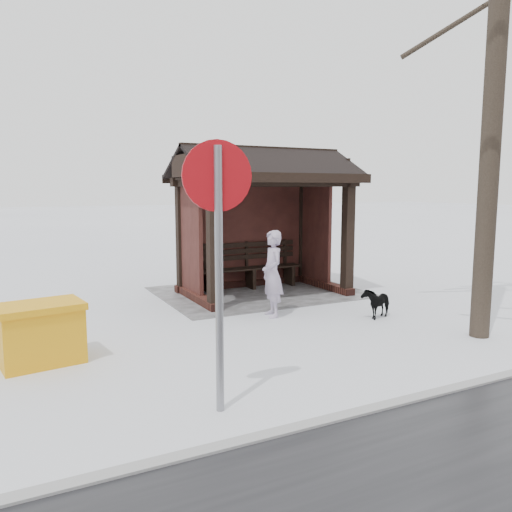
{
  "coord_description": "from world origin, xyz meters",
  "views": [
    {
      "loc": [
        4.84,
        9.23,
        2.22
      ],
      "look_at": [
        0.58,
        0.8,
        0.95
      ],
      "focal_mm": 35.0,
      "sensor_mm": 36.0,
      "label": 1
    }
  ],
  "objects_px": {
    "road_sign": "(218,222)",
    "dog": "(377,302)",
    "bus_shelter": "(260,192)",
    "grit_bin": "(41,333)",
    "pedestrian": "(272,274)"
  },
  "relations": [
    {
      "from": "road_sign",
      "to": "dog",
      "type": "bearing_deg",
      "value": -142.87
    },
    {
      "from": "bus_shelter",
      "to": "grit_bin",
      "type": "relative_size",
      "value": 3.23
    },
    {
      "from": "bus_shelter",
      "to": "grit_bin",
      "type": "distance_m",
      "value": 5.52
    },
    {
      "from": "pedestrian",
      "to": "dog",
      "type": "relative_size",
      "value": 2.4
    },
    {
      "from": "bus_shelter",
      "to": "road_sign",
      "type": "distance_m",
      "value": 5.79
    },
    {
      "from": "grit_bin",
      "to": "dog",
      "type": "bearing_deg",
      "value": 170.39
    },
    {
      "from": "bus_shelter",
      "to": "pedestrian",
      "type": "xyz_separation_m",
      "value": [
        0.73,
        1.89,
        -1.41
      ]
    },
    {
      "from": "road_sign",
      "to": "pedestrian",
      "type": "bearing_deg",
      "value": -118.98
    },
    {
      "from": "dog",
      "to": "road_sign",
      "type": "relative_size",
      "value": 0.23
    },
    {
      "from": "road_sign",
      "to": "grit_bin",
      "type": "bearing_deg",
      "value": -48.92
    },
    {
      "from": "bus_shelter",
      "to": "dog",
      "type": "relative_size",
      "value": 5.71
    },
    {
      "from": "pedestrian",
      "to": "dog",
      "type": "height_order",
      "value": "pedestrian"
    },
    {
      "from": "dog",
      "to": "bus_shelter",
      "type": "bearing_deg",
      "value": 176.12
    },
    {
      "from": "bus_shelter",
      "to": "grit_bin",
      "type": "height_order",
      "value": "bus_shelter"
    },
    {
      "from": "grit_bin",
      "to": "road_sign",
      "type": "xyz_separation_m",
      "value": [
        -1.51,
        2.29,
        1.5
      ]
    }
  ]
}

